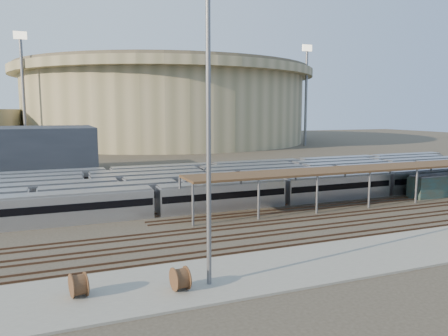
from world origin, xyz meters
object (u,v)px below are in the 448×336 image
teal_boxcar (446,185)px  yard_light_pole (208,133)px  cable_reel_east (180,278)px  cable_reel_west (79,285)px

teal_boxcar → yard_light_pole: size_ratio=0.62×
cable_reel_east → yard_light_pole: size_ratio=0.08×
cable_reel_west → teal_boxcar: bearing=18.2°
cable_reel_east → teal_boxcar: bearing=22.2°
teal_boxcar → cable_reel_west: bearing=-163.6°
cable_reel_west → yard_light_pole: yard_light_pole is taller
cable_reel_east → yard_light_pole: bearing=6.9°
teal_boxcar → cable_reel_east: size_ratio=8.01×
cable_reel_west → yard_light_pole: 14.39m
teal_boxcar → yard_light_pole: yard_light_pole is taller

